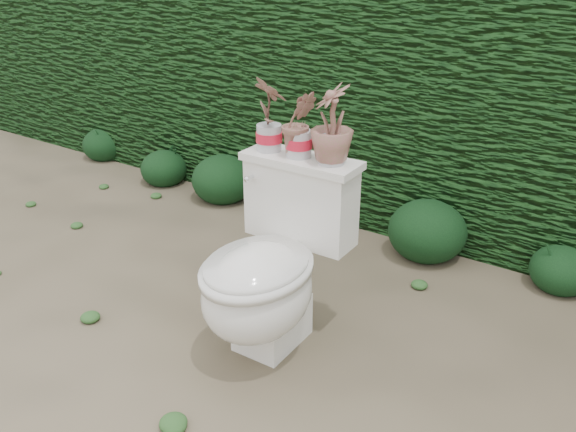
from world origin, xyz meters
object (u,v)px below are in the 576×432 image
Objects in this scene: toilet at (269,271)px; potted_plant_right at (332,126)px; potted_plant_left at (269,116)px; potted_plant_center at (299,126)px.

toilet is 2.57× the size of potted_plant_right.
potted_plant_right is at bearing -159.31° from potted_plant_left.
potted_plant_right is at bearing -42.75° from potted_plant_center.
potted_plant_right reaches higher than potted_plant_left.
potted_plant_right reaches higher than potted_plant_center.
potted_plant_center is at bearing 92.83° from toilet.
toilet is at bearing 144.07° from potted_plant_left.
toilet is 0.60m from potted_plant_center.
potted_plant_left reaches higher than potted_plant_center.
potted_plant_left is 0.99× the size of potted_plant_right.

